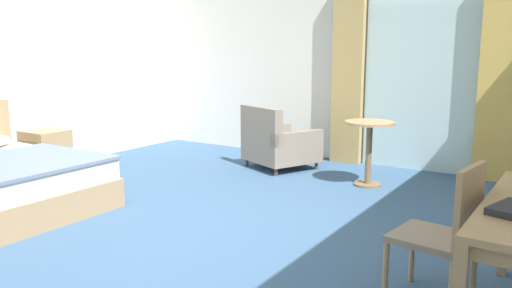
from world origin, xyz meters
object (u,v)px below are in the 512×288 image
at_px(armchair_by_window, 278,144).
at_px(round_cafe_table, 369,140).
at_px(desk_chair, 447,229).
at_px(nightstand, 46,151).

bearing_deg(armchair_by_window, round_cafe_table, -8.46).
relative_size(desk_chair, armchair_by_window, 0.86).
bearing_deg(nightstand, round_cafe_table, 23.36).
height_order(desk_chair, round_cafe_table, desk_chair).
bearing_deg(armchair_by_window, nightstand, -142.93).
bearing_deg(desk_chair, armchair_by_window, 135.69).
distance_m(nightstand, armchair_by_window, 2.97).
bearing_deg(desk_chair, nightstand, 170.42).
height_order(armchair_by_window, round_cafe_table, armchair_by_window).
bearing_deg(round_cafe_table, desk_chair, -60.42).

